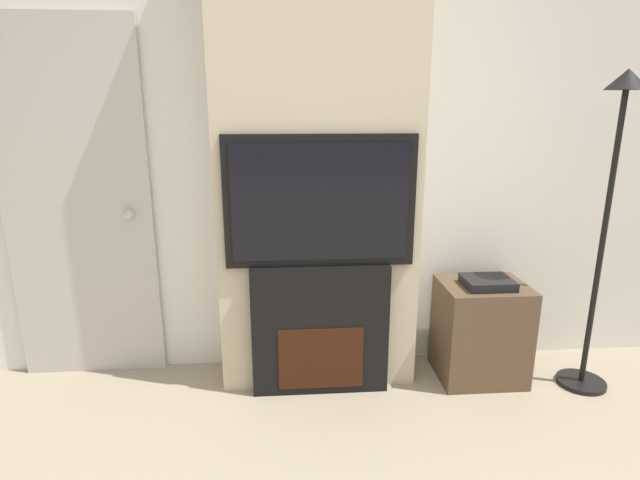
# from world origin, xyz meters

# --- Properties ---
(wall_back) EXTENTS (6.00, 0.06, 2.70)m
(wall_back) POSITION_xyz_m (0.00, 2.03, 1.35)
(wall_back) COLOR silver
(wall_back) RESTS_ON ground_plane
(chimney_breast) EXTENTS (1.09, 0.33, 2.70)m
(chimney_breast) POSITION_xyz_m (0.00, 1.83, 1.35)
(chimney_breast) COLOR beige
(chimney_breast) RESTS_ON ground_plane
(fireplace) EXTENTS (0.75, 0.15, 0.73)m
(fireplace) POSITION_xyz_m (0.00, 1.67, 0.36)
(fireplace) COLOR black
(fireplace) RESTS_ON ground_plane
(television) EXTENTS (0.99, 0.07, 0.68)m
(television) POSITION_xyz_m (0.00, 1.67, 1.08)
(television) COLOR black
(television) RESTS_ON fireplace
(floor_lamp) EXTENTS (0.27, 0.27, 1.73)m
(floor_lamp) POSITION_xyz_m (1.51, 1.59, 1.11)
(floor_lamp) COLOR black
(floor_lamp) RESTS_ON ground_plane
(media_stand) EXTENTS (0.48, 0.40, 0.63)m
(media_stand) POSITION_xyz_m (0.94, 1.73, 0.30)
(media_stand) COLOR brown
(media_stand) RESTS_ON ground_plane
(entry_door) EXTENTS (0.81, 0.09, 2.02)m
(entry_door) POSITION_xyz_m (-1.33, 1.97, 1.01)
(entry_door) COLOR #BCB7AD
(entry_door) RESTS_ON ground_plane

